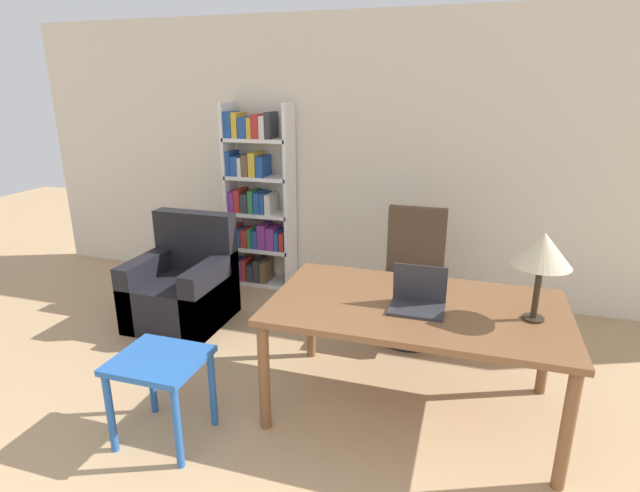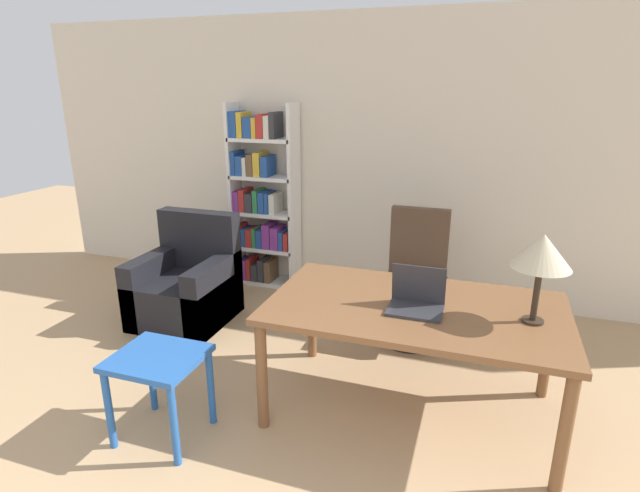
# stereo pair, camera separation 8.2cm
# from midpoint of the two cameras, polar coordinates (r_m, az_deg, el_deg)

# --- Properties ---
(wall_back) EXTENTS (8.00, 0.06, 2.70)m
(wall_back) POSITION_cam_midpoint_polar(r_m,az_deg,el_deg) (4.90, 9.85, 9.52)
(wall_back) COLOR beige
(wall_back) RESTS_ON ground_plane
(desk) EXTENTS (1.80, 1.03, 0.75)m
(desk) POSITION_cam_midpoint_polar(r_m,az_deg,el_deg) (3.18, 11.50, -7.95)
(desk) COLOR brown
(desk) RESTS_ON ground_plane
(laptop) EXTENTS (0.32, 0.25, 0.26)m
(laptop) POSITION_cam_midpoint_polar(r_m,az_deg,el_deg) (3.07, 11.70, -6.12)
(laptop) COLOR #2D2D33
(laptop) RESTS_ON desk
(table_lamp) EXTENTS (0.33, 0.33, 0.52)m
(table_lamp) POSITION_cam_midpoint_polar(r_m,az_deg,el_deg) (2.99, 24.77, -0.69)
(table_lamp) COLOR #2D2319
(table_lamp) RESTS_ON desk
(office_chair) EXTENTS (0.54, 0.54, 1.08)m
(office_chair) POSITION_cam_midpoint_polar(r_m,az_deg,el_deg) (4.24, 11.31, -3.99)
(office_chair) COLOR black
(office_chair) RESTS_ON ground_plane
(side_table_blue) EXTENTS (0.51, 0.46, 0.54)m
(side_table_blue) POSITION_cam_midpoint_polar(r_m,az_deg,el_deg) (3.15, -17.23, -13.50)
(side_table_blue) COLOR #2356A3
(side_table_blue) RESTS_ON ground_plane
(armchair) EXTENTS (0.77, 0.78, 0.95)m
(armchair) POSITION_cam_midpoint_polar(r_m,az_deg,el_deg) (4.66, -14.49, -4.61)
(armchair) COLOR black
(armchair) RESTS_ON ground_plane
(bookshelf) EXTENTS (0.70, 0.28, 1.89)m
(bookshelf) POSITION_cam_midpoint_polar(r_m,az_deg,el_deg) (5.22, -6.35, 5.06)
(bookshelf) COLOR white
(bookshelf) RESTS_ON ground_plane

